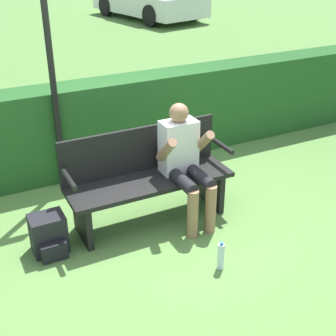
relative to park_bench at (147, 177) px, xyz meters
name	(u,v)px	position (x,y,z in m)	size (l,w,h in m)	color
ground_plane	(151,220)	(0.00, -0.07, -0.48)	(40.00, 40.00, 0.00)	#5B8942
hedge_back	(101,125)	(0.00, 1.36, 0.07)	(12.00, 0.46, 1.11)	#235623
park_bench	(147,177)	(0.00, 0.00, 0.00)	(1.69, 0.51, 0.96)	black
person_seated	(184,159)	(0.35, -0.15, 0.19)	(0.50, 0.66, 1.22)	silver
backpack	(49,235)	(-1.07, -0.12, -0.30)	(0.32, 0.34, 0.37)	black
water_bottle	(221,256)	(0.23, -1.06, -0.35)	(0.06, 0.06, 0.28)	silver
signpost	(50,58)	(-0.60, 1.07, 1.04)	(0.46, 0.09, 2.64)	black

